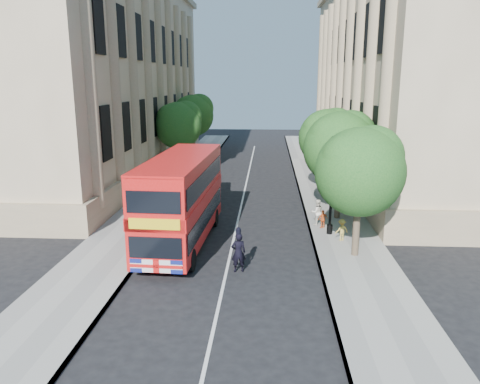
% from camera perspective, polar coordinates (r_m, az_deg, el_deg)
% --- Properties ---
extents(ground, '(120.00, 120.00, 0.00)m').
position_cam_1_polar(ground, '(19.52, -1.92, -10.77)').
color(ground, black).
rests_on(ground, ground).
extents(pavement_right, '(3.50, 80.00, 0.12)m').
position_cam_1_polar(pavement_right, '(29.11, 11.33, -2.63)').
color(pavement_right, gray).
rests_on(pavement_right, ground).
extents(pavement_left, '(3.50, 80.00, 0.12)m').
position_cam_1_polar(pavement_left, '(29.78, -11.18, -2.25)').
color(pavement_left, gray).
rests_on(pavement_left, ground).
extents(building_right, '(12.00, 38.00, 18.00)m').
position_cam_1_polar(building_right, '(43.42, 20.28, 14.02)').
color(building_right, tan).
rests_on(building_right, ground).
extents(building_left, '(12.00, 38.00, 18.00)m').
position_cam_1_polar(building_left, '(44.51, -17.45, 14.19)').
color(building_left, tan).
rests_on(building_left, ground).
extents(tree_right_near, '(4.00, 4.00, 6.08)m').
position_cam_1_polar(tree_right_near, '(21.48, 14.51, 2.96)').
color(tree_right_near, '#473828').
rests_on(tree_right_near, ground).
extents(tree_right_mid, '(4.20, 4.20, 6.37)m').
position_cam_1_polar(tree_right_mid, '(27.29, 12.21, 5.68)').
color(tree_right_mid, '#473828').
rests_on(tree_right_mid, ground).
extents(tree_right_far, '(4.00, 4.00, 6.15)m').
position_cam_1_polar(tree_right_far, '(33.20, 10.68, 6.88)').
color(tree_right_far, '#473828').
rests_on(tree_right_far, ground).
extents(tree_left_far, '(4.00, 4.00, 6.30)m').
position_cam_1_polar(tree_left_far, '(40.63, -7.49, 8.37)').
color(tree_left_far, '#473828').
rests_on(tree_left_far, ground).
extents(tree_left_back, '(4.20, 4.20, 6.65)m').
position_cam_1_polar(tree_left_back, '(48.47, -5.70, 9.55)').
color(tree_left_back, '#473828').
rests_on(tree_left_back, ground).
extents(lamp_post, '(0.32, 0.32, 5.16)m').
position_cam_1_polar(lamp_post, '(24.56, 11.07, 0.29)').
color(lamp_post, black).
rests_on(lamp_post, pavement_right).
extents(double_decker_bus, '(2.93, 9.50, 4.34)m').
position_cam_1_polar(double_decker_bus, '(23.08, -7.13, -0.70)').
color(double_decker_bus, red).
rests_on(double_decker_bus, ground).
extents(box_van, '(2.22, 4.70, 2.61)m').
position_cam_1_polar(box_van, '(31.30, -5.06, 1.03)').
color(box_van, black).
rests_on(box_van, ground).
extents(police_constable, '(0.71, 0.55, 1.73)m').
position_cam_1_polar(police_constable, '(20.07, -0.20, -7.39)').
color(police_constable, black).
rests_on(police_constable, ground).
extents(woman_pedestrian, '(0.82, 0.71, 1.46)m').
position_cam_1_polar(woman_pedestrian, '(26.38, 9.39, -2.45)').
color(woman_pedestrian, silver).
rests_on(woman_pedestrian, pavement_right).
extents(child_a, '(0.64, 0.47, 1.02)m').
position_cam_1_polar(child_a, '(25.93, 10.07, -3.26)').
color(child_a, orange).
rests_on(child_a, pavement_right).
extents(child_b, '(0.82, 0.67, 1.11)m').
position_cam_1_polar(child_b, '(24.16, 12.29, -4.52)').
color(child_b, gold).
rests_on(child_b, pavement_right).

